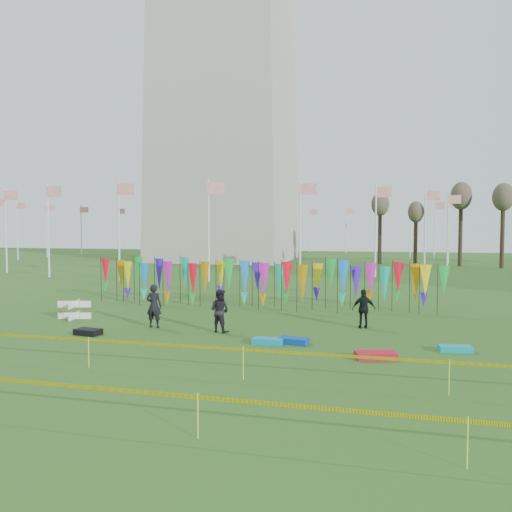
% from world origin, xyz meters
% --- Properties ---
extents(ground, '(160.00, 160.00, 0.00)m').
position_xyz_m(ground, '(0.00, 0.00, 0.00)').
color(ground, '#264B15').
rests_on(ground, ground).
extents(flagpole_ring, '(57.40, 56.16, 8.00)m').
position_xyz_m(flagpole_ring, '(-14.00, 48.00, 4.00)').
color(flagpole_ring, silver).
rests_on(flagpole_ring, ground).
extents(banner_row, '(18.64, 0.64, 2.47)m').
position_xyz_m(banner_row, '(0.28, 9.15, 1.58)').
color(banner_row, black).
rests_on(banner_row, ground).
extents(caution_tape_near, '(26.00, 0.02, 0.90)m').
position_xyz_m(caution_tape_near, '(-0.22, -2.97, 0.78)').
color(caution_tape_near, '#EFE605').
rests_on(caution_tape_near, ground).
extents(caution_tape_far, '(26.00, 0.02, 0.90)m').
position_xyz_m(caution_tape_far, '(-0.22, -6.88, 0.78)').
color(caution_tape_far, '#EFE605').
rests_on(caution_tape_far, ground).
extents(box_kite, '(0.77, 0.77, 0.85)m').
position_xyz_m(box_kite, '(-7.05, 3.88, 0.43)').
color(box_kite, red).
rests_on(box_kite, ground).
extents(person_left, '(0.69, 0.52, 1.82)m').
position_xyz_m(person_left, '(-2.69, 3.06, 0.91)').
color(person_left, black).
rests_on(person_left, ground).
extents(person_mid, '(0.93, 0.71, 1.71)m').
position_xyz_m(person_mid, '(0.25, 2.86, 0.85)').
color(person_mid, black).
rests_on(person_mid, ground).
extents(person_right, '(1.03, 0.71, 1.62)m').
position_xyz_m(person_right, '(5.77, 5.09, 0.81)').
color(person_right, black).
rests_on(person_right, ground).
extents(kite_bag_turquoise, '(1.07, 0.55, 0.21)m').
position_xyz_m(kite_bag_turquoise, '(2.59, 1.27, 0.11)').
color(kite_bag_turquoise, '#0C8AB6').
rests_on(kite_bag_turquoise, ground).
extents(kite_bag_blue, '(1.12, 0.71, 0.22)m').
position_xyz_m(kite_bag_blue, '(3.47, 1.57, 0.11)').
color(kite_bag_blue, '#093D9A').
rests_on(kite_bag_blue, ground).
extents(kite_bag_red, '(1.37, 0.94, 0.23)m').
position_xyz_m(kite_bag_red, '(6.34, 0.13, 0.12)').
color(kite_bag_red, red).
rests_on(kite_bag_red, ground).
extents(kite_bag_black, '(1.06, 0.71, 0.23)m').
position_xyz_m(kite_bag_black, '(-4.52, 1.08, 0.12)').
color(kite_bag_black, black).
rests_on(kite_bag_black, ground).
extents(kite_bag_teal, '(1.11, 0.64, 0.20)m').
position_xyz_m(kite_bag_teal, '(8.90, 1.77, 0.10)').
color(kite_bag_teal, '#0B96A2').
rests_on(kite_bag_teal, ground).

